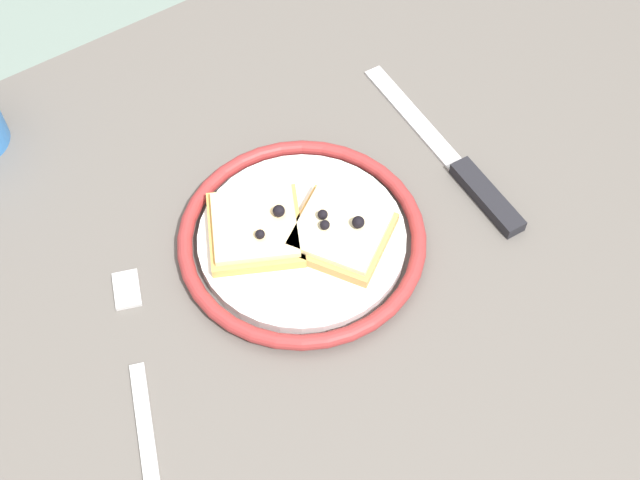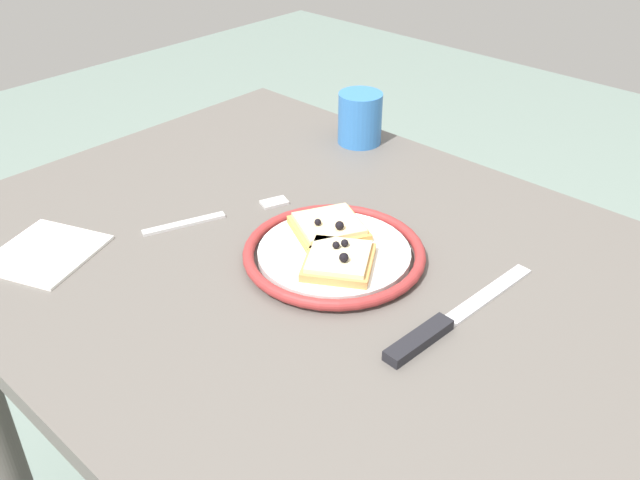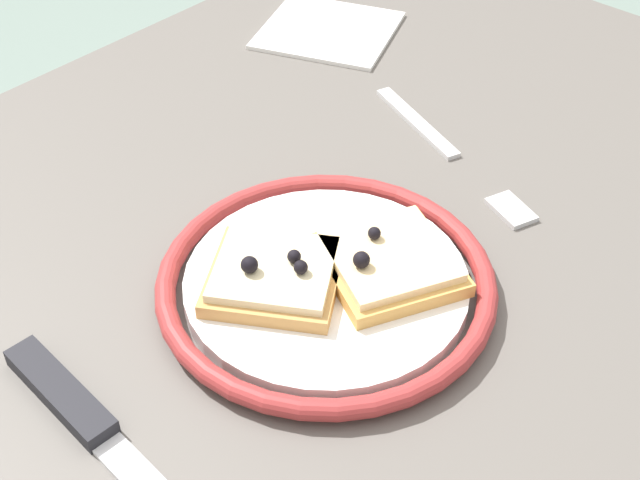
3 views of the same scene
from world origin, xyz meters
TOP-DOWN VIEW (x-y plane):
  - dining_table at (0.00, 0.00)m, footprint 0.99×0.71m
  - plate at (-0.00, 0.01)m, footprint 0.22×0.22m
  - pizza_slice_near at (0.03, -0.01)m, footprint 0.11×0.11m
  - pizza_slice_far at (-0.03, 0.04)m, footprint 0.11×0.11m
  - knife at (0.17, -0.01)m, footprint 0.03×0.24m
  - fork at (-0.18, -0.02)m, footprint 0.09×0.19m
  - cup at (-0.20, 0.29)m, footprint 0.07×0.07m
  - napkin at (-0.27, -0.22)m, footprint 0.15×0.15m

SIDE VIEW (x-z plane):
  - dining_table at x=0.00m, z-range 0.26..1.04m
  - fork at x=-0.18m, z-range 0.77..0.78m
  - napkin at x=-0.27m, z-range 0.77..0.78m
  - knife at x=0.17m, z-range 0.77..0.78m
  - plate at x=0.00m, z-range 0.77..0.79m
  - pizza_slice_far at x=-0.03m, z-range 0.78..0.81m
  - pizza_slice_near at x=0.03m, z-range 0.78..0.81m
  - cup at x=-0.20m, z-range 0.77..0.86m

